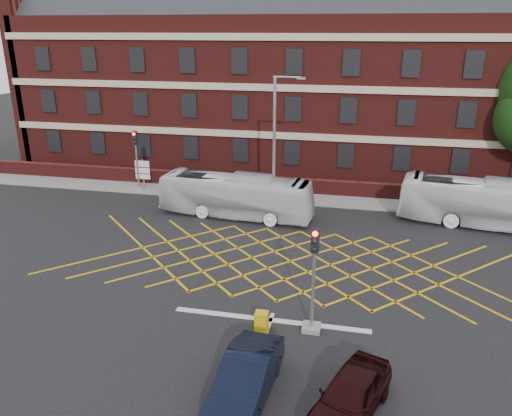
% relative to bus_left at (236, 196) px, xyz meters
% --- Properties ---
extents(ground, '(120.00, 120.00, 0.00)m').
position_rel_bus_left_xyz_m(ground, '(4.29, -7.69, -1.33)').
color(ground, black).
rests_on(ground, ground).
extents(victorian_building, '(51.00, 12.17, 20.40)m').
position_rel_bus_left_xyz_m(victorian_building, '(4.54, 14.31, 6.50)').
color(victorian_building, '#501714').
rests_on(victorian_building, ground).
extents(boundary_wall, '(56.00, 0.50, 1.10)m').
position_rel_bus_left_xyz_m(boundary_wall, '(4.29, 5.31, -0.78)').
color(boundary_wall, '#4F1515').
rests_on(boundary_wall, ground).
extents(far_pavement, '(60.00, 3.00, 0.12)m').
position_rel_bus_left_xyz_m(far_pavement, '(4.29, 4.31, -1.27)').
color(far_pavement, slate).
rests_on(far_pavement, ground).
extents(box_junction_hatching, '(8.22, 8.22, 0.02)m').
position_rel_bus_left_xyz_m(box_junction_hatching, '(4.29, -5.69, -1.32)').
color(box_junction_hatching, '#CC990C').
rests_on(box_junction_hatching, ground).
extents(stop_line, '(8.00, 0.30, 0.02)m').
position_rel_bus_left_xyz_m(stop_line, '(4.29, -11.19, -1.32)').
color(stop_line, silver).
rests_on(stop_line, ground).
extents(bus_left, '(9.74, 3.18, 2.67)m').
position_rel_bus_left_xyz_m(bus_left, '(0.00, 0.00, 0.00)').
color(bus_left, silver).
rests_on(bus_left, ground).
extents(bus_right, '(10.42, 3.93, 2.83)m').
position_rel_bus_left_xyz_m(bus_right, '(14.94, 1.46, 0.08)').
color(bus_right, silver).
rests_on(bus_right, ground).
extents(car_navy, '(1.83, 4.44, 1.43)m').
position_rel_bus_left_xyz_m(car_navy, '(4.33, -15.71, -0.62)').
color(car_navy, black).
rests_on(car_navy, ground).
extents(car_maroon, '(2.89, 4.28, 1.35)m').
position_rel_bus_left_xyz_m(car_maroon, '(7.57, -15.78, -0.66)').
color(car_maroon, black).
rests_on(car_maroon, ground).
extents(traffic_light_near, '(0.70, 0.70, 4.27)m').
position_rel_bus_left_xyz_m(traffic_light_near, '(5.97, -11.53, 0.43)').
color(traffic_light_near, slate).
rests_on(traffic_light_near, ground).
extents(traffic_light_far, '(0.70, 0.70, 4.27)m').
position_rel_bus_left_xyz_m(traffic_light_far, '(-8.23, 3.75, 0.43)').
color(traffic_light_far, slate).
rests_on(traffic_light_far, ground).
extents(street_lamp, '(2.25, 1.00, 8.52)m').
position_rel_bus_left_xyz_m(street_lamp, '(2.33, 0.62, 1.57)').
color(street_lamp, slate).
rests_on(street_lamp, ground).
extents(direction_signs, '(1.10, 0.16, 2.20)m').
position_rel_bus_left_xyz_m(direction_signs, '(-7.94, 3.96, 0.05)').
color(direction_signs, gray).
rests_on(direction_signs, ground).
extents(utility_cabinet, '(0.50, 0.43, 0.83)m').
position_rel_bus_left_xyz_m(utility_cabinet, '(4.09, -12.02, -0.92)').
color(utility_cabinet, gold).
rests_on(utility_cabinet, ground).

